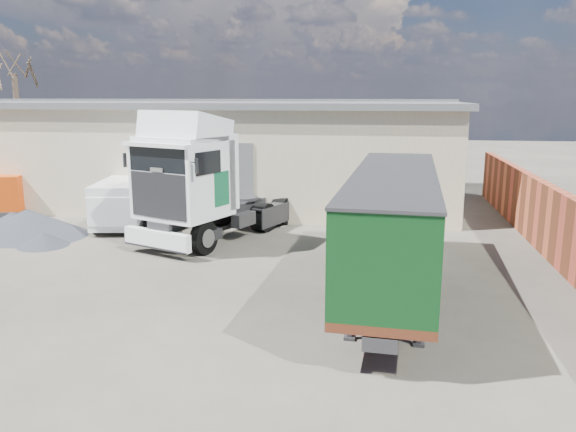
# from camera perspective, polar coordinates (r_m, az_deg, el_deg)

# --- Properties ---
(ground) EXTENTS (120.00, 120.00, 0.00)m
(ground) POSITION_cam_1_polar(r_m,az_deg,el_deg) (15.99, -11.38, -8.74)
(ground) COLOR #292621
(ground) RESTS_ON ground
(warehouse) EXTENTS (30.60, 12.60, 5.42)m
(warehouse) POSITION_cam_1_polar(r_m,az_deg,el_deg) (32.18, -11.69, 6.64)
(warehouse) COLOR beige
(warehouse) RESTS_ON ground
(brick_boundary_wall) EXTENTS (0.35, 26.00, 2.50)m
(brick_boundary_wall) POSITION_cam_1_polar(r_m,az_deg,el_deg) (21.30, 25.57, -0.93)
(brick_boundary_wall) COLOR #974626
(brick_boundary_wall) RESTS_ON ground
(bare_tree) EXTENTS (4.00, 4.00, 9.60)m
(bare_tree) POSITION_cam_1_polar(r_m,az_deg,el_deg) (41.30, -26.20, 14.17)
(bare_tree) COLOR #382B21
(bare_tree) RESTS_ON ground
(tractor_unit) EXTENTS (5.45, 8.00, 5.12)m
(tractor_unit) POSITION_cam_1_polar(r_m,az_deg,el_deg) (21.95, -8.88, 2.90)
(tractor_unit) COLOR black
(tractor_unit) RESTS_ON ground
(box_trailer) EXTENTS (2.89, 10.78, 3.54)m
(box_trailer) POSITION_cam_1_polar(r_m,az_deg,el_deg) (16.22, 10.63, -0.43)
(box_trailer) COLOR #2D2D30
(box_trailer) RESTS_ON ground
(panel_van) EXTENTS (2.85, 5.24, 2.03)m
(panel_van) POSITION_cam_1_polar(r_m,az_deg,el_deg) (25.58, -16.05, 1.37)
(panel_van) COLOR black
(panel_van) RESTS_ON ground
(gravel_heap) EXTENTS (6.23, 6.23, 1.07)m
(gravel_heap) POSITION_cam_1_polar(r_m,az_deg,el_deg) (25.47, -24.96, -0.62)
(gravel_heap) COLOR black
(gravel_heap) RESTS_ON ground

